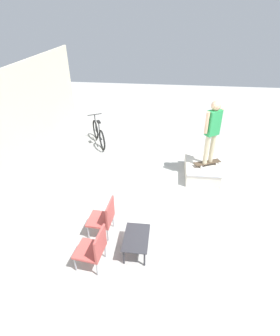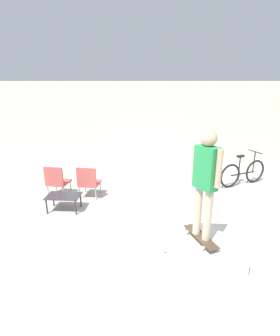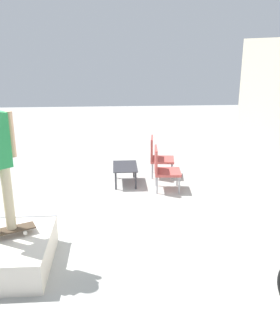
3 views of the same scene
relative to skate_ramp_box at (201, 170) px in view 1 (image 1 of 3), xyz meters
name	(u,v)px [view 1 (image 1 of 3)]	position (x,y,z in m)	size (l,w,h in m)	color
ground_plane	(171,205)	(-1.49, 0.87, -0.21)	(24.00, 24.00, 0.00)	#A8A8A3
skate_ramp_box	(201,170)	(0.00, 0.00, 0.00)	(1.36, 0.95, 0.43)	silver
skateboard_on_ramp	(207,163)	(-0.06, -0.12, 0.29)	(0.52, 0.82, 0.07)	#473828
person_skater	(213,128)	(-0.06, -0.12, 1.38)	(0.39, 0.47, 1.81)	#C6B793
coffee_table	(136,239)	(-3.06, 1.58, 0.13)	(0.80, 0.51, 0.39)	#2D2D33
patio_chair_left	(94,248)	(-3.50, 2.33, 0.27)	(0.58, 0.58, 0.89)	#99999E
patio_chair_right	(104,217)	(-2.64, 2.33, 0.27)	(0.55, 0.55, 0.89)	#99999E
bicycle	(99,134)	(1.74, 3.57, 0.18)	(1.53, 0.86, 1.01)	black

